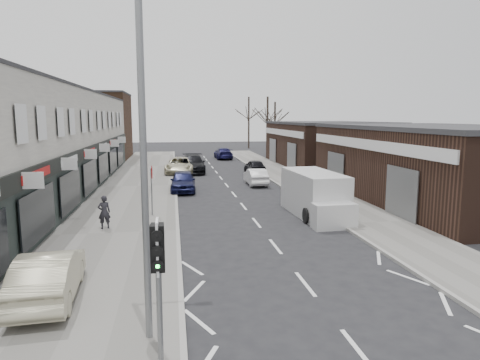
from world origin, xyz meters
name	(u,v)px	position (x,y,z in m)	size (l,w,h in m)	color
ground	(328,312)	(0.00, 0.00, 0.00)	(160.00, 160.00, 0.00)	black
pavement_left	(137,187)	(-6.75, 22.00, 0.06)	(5.50, 64.00, 0.12)	slate
pavement_right	(298,183)	(5.75, 22.00, 0.06)	(3.50, 64.00, 0.12)	slate
shop_terrace_left	(27,143)	(-13.50, 19.50, 3.55)	(8.00, 41.00, 7.10)	beige
brick_block_far	(95,127)	(-13.50, 45.00, 4.00)	(8.00, 10.00, 8.00)	#452D1D
right_unit_near	(439,165)	(12.50, 14.00, 2.25)	(10.00, 18.00, 4.50)	#331F17
right_unit_far	(327,145)	(12.50, 34.00, 2.25)	(10.00, 16.00, 4.50)	#331F17
tree_far_a	(267,155)	(9.00, 48.00, 0.00)	(3.60, 3.60, 8.00)	#382D26
tree_far_b	(275,151)	(11.50, 54.00, 0.00)	(3.60, 3.60, 7.50)	#382D26
tree_far_c	(249,148)	(8.50, 60.00, 0.00)	(3.60, 3.60, 8.50)	#382D26
traffic_light	(158,259)	(-4.40, -2.02, 2.41)	(0.28, 0.60, 3.10)	slate
street_lamp	(151,146)	(-4.53, -0.80, 4.62)	(2.23, 0.22, 8.00)	slate
warning_sign	(152,176)	(-5.16, 12.00, 2.20)	(0.12, 0.80, 2.70)	slate
white_van	(315,195)	(3.40, 11.08, 1.10)	(2.35, 6.08, 2.33)	silver
sedan_on_pavement	(49,275)	(-7.60, 1.80, 0.82)	(1.47, 4.23, 1.39)	#B3AD8F
pedestrian	(104,212)	(-7.25, 9.56, 0.90)	(0.57, 0.37, 1.56)	black
parked_car_left_a	(183,181)	(-3.40, 19.75, 0.72)	(1.71, 4.26, 1.45)	#121538
parked_car_left_b	(193,164)	(-2.22, 30.11, 0.82)	(2.30, 5.67, 1.65)	black
parked_car_left_c	(180,166)	(-3.40, 29.38, 0.76)	(2.53, 5.49, 1.53)	#C1BA9A
parked_car_right_a	(256,177)	(2.28, 21.85, 0.64)	(1.35, 3.87, 1.28)	silver
parked_car_right_b	(255,166)	(3.50, 28.65, 0.65)	(1.53, 3.79, 1.29)	black
parked_car_right_c	(223,153)	(2.20, 42.83, 0.70)	(1.95, 4.80, 1.39)	#171645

